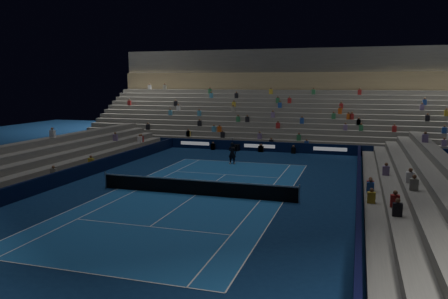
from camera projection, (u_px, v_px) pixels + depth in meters
ground at (196, 195)px, 27.53m from camera, size 90.00×90.00×0.00m
court_surface at (196, 195)px, 27.53m from camera, size 10.97×23.77×0.01m
sponsor_barrier_far at (260, 146)px, 44.95m from camera, size 44.00×0.25×1.00m
sponsor_barrier_east at (359, 199)px, 24.66m from camera, size 0.25×37.00×1.00m
sponsor_barrier_west at (63, 178)px, 30.25m from camera, size 0.25×37.00×1.00m
grandstand_main at (277, 112)px, 53.40m from camera, size 44.00×15.20×11.20m
grandstand_east at (427, 197)px, 23.60m from camera, size 5.00×37.00×2.50m
grandstand_west at (21, 169)px, 31.19m from camera, size 5.00×37.00×2.50m
tennis_net at (196, 187)px, 27.46m from camera, size 12.90×0.10×1.10m
tennis_player at (232, 153)px, 37.90m from camera, size 0.72×0.50×1.88m
broadcast_camera at (236, 148)px, 45.17m from camera, size 0.62×1.02×0.67m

